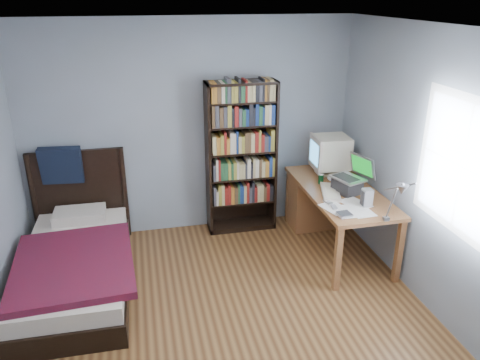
% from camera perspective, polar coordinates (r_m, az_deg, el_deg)
% --- Properties ---
extents(room, '(4.20, 4.24, 2.50)m').
position_cam_1_polar(room, '(3.52, -1.36, -2.95)').
color(room, '#533118').
rests_on(room, ground).
extents(desk, '(0.75, 1.61, 0.73)m').
position_cam_1_polar(desk, '(5.71, 10.04, -2.27)').
color(desk, brown).
rests_on(desk, floor).
extents(crt_monitor, '(0.42, 0.39, 0.46)m').
position_cam_1_polar(crt_monitor, '(5.54, 10.87, 3.30)').
color(crt_monitor, beige).
rests_on(crt_monitor, desk).
extents(laptop, '(0.42, 0.40, 0.41)m').
position_cam_1_polar(laptop, '(5.12, 13.13, -0.28)').
color(laptop, '#2D2D30').
rests_on(laptop, desk).
extents(desk_lamp, '(0.21, 0.45, 0.54)m').
position_cam_1_polar(desk_lamp, '(4.16, 18.90, -1.48)').
color(desk_lamp, '#99999E').
rests_on(desk_lamp, desk).
extents(keyboard, '(0.31, 0.49, 0.04)m').
position_cam_1_polar(keyboard, '(5.08, 10.97, -1.45)').
color(keyboard, beige).
rests_on(keyboard, desk).
extents(speaker, '(0.10, 0.10, 0.18)m').
position_cam_1_polar(speaker, '(4.84, 15.22, -2.10)').
color(speaker, gray).
rests_on(speaker, desk).
extents(soda_can, '(0.06, 0.06, 0.11)m').
position_cam_1_polar(soda_can, '(5.31, 9.83, 0.11)').
color(soda_can, '#063213').
rests_on(soda_can, desk).
extents(mouse, '(0.07, 0.12, 0.04)m').
position_cam_1_polar(mouse, '(5.43, 10.99, 0.16)').
color(mouse, silver).
rests_on(mouse, desk).
extents(phone_silver, '(0.07, 0.12, 0.02)m').
position_cam_1_polar(phone_silver, '(4.85, 10.67, -2.64)').
color(phone_silver, silver).
rests_on(phone_silver, desk).
extents(phone_grey, '(0.05, 0.09, 0.02)m').
position_cam_1_polar(phone_grey, '(4.76, 11.39, -3.26)').
color(phone_grey, gray).
rests_on(phone_grey, desk).
extents(external_drive, '(0.13, 0.13, 0.03)m').
position_cam_1_polar(external_drive, '(4.62, 12.61, -4.14)').
color(external_drive, gray).
rests_on(external_drive, desk).
extents(bookshelf, '(0.82, 0.30, 1.81)m').
position_cam_1_polar(bookshelf, '(5.51, 0.15, 2.70)').
color(bookshelf, black).
rests_on(bookshelf, floor).
extents(bed, '(1.13, 2.08, 1.16)m').
position_cam_1_polar(bed, '(4.99, -19.37, -9.19)').
color(bed, black).
rests_on(bed, floor).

